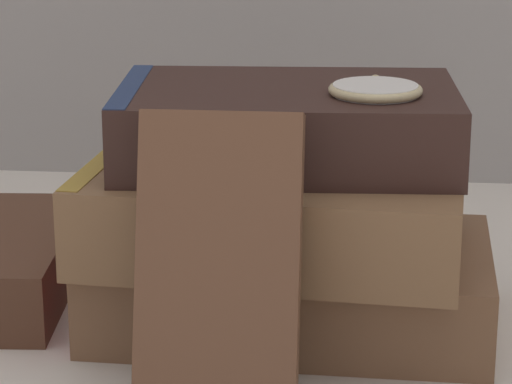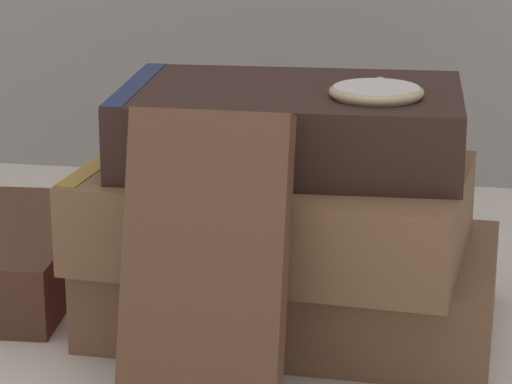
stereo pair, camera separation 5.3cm
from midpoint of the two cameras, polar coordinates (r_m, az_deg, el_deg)
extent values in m
plane|color=beige|center=(0.71, 3.01, -6.70)|extent=(3.00, 3.00, 0.00)
cube|color=brown|center=(0.72, 3.97, -4.40)|extent=(0.24, 0.15, 0.05)
cube|color=maroon|center=(0.74, -4.49, -3.74)|extent=(0.02, 0.14, 0.05)
cube|color=brown|center=(0.69, 3.17, -0.88)|extent=(0.22, 0.15, 0.05)
cube|color=olive|center=(0.72, -4.71, -0.25)|extent=(0.02, 0.13, 0.05)
cube|color=#331E19|center=(0.69, 3.87, 3.12)|extent=(0.20, 0.13, 0.04)
cube|color=navy|center=(0.70, -3.49, 3.33)|extent=(0.02, 0.12, 0.04)
cube|color=brown|center=(0.60, 0.16, -3.44)|extent=(0.08, 0.07, 0.15)
cylinder|color=silver|center=(0.66, 7.99, 4.65)|extent=(0.05, 0.05, 0.01)
torus|color=tan|center=(0.66, 7.99, 4.65)|extent=(0.05, 0.05, 0.01)
sphere|color=tan|center=(0.69, 8.08, 5.09)|extent=(0.01, 0.01, 0.01)
torus|color=#4C3828|center=(0.85, -4.06, -2.60)|extent=(0.05, 0.05, 0.00)
torus|color=#4C3828|center=(0.84, -0.42, -2.71)|extent=(0.05, 0.05, 0.00)
cylinder|color=#4C3828|center=(0.85, -2.25, -2.66)|extent=(0.02, 0.00, 0.00)
camera|label=1|loc=(0.03, -87.73, 0.69)|focal=85.00mm
camera|label=2|loc=(0.03, 92.27, -0.69)|focal=85.00mm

